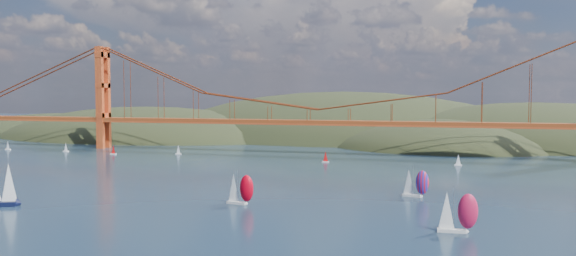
% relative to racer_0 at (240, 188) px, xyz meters
% --- Properties ---
extents(headlands, '(725.00, 225.00, 96.00)m').
position_rel_racer_0_xyz_m(headlands, '(38.17, 224.21, -16.78)').
color(headlands, black).
rests_on(headlands, ground).
extents(bridge, '(552.00, 12.00, 55.00)m').
position_rel_racer_0_xyz_m(bridge, '(-8.53, 125.93, 27.91)').
color(bridge, '#8C3915').
rests_on(bridge, ground).
extents(racer_0, '(8.16, 4.32, 9.16)m').
position_rel_racer_0_xyz_m(racer_0, '(0.00, 0.00, 0.00)').
color(racer_0, silver).
rests_on(racer_0, ground).
extents(racer_1, '(8.42, 3.44, 9.68)m').
position_rel_racer_0_xyz_m(racer_1, '(55.56, -16.12, 0.25)').
color(racer_1, silver).
rests_on(racer_1, ground).
extents(racer_rwb, '(7.89, 4.47, 8.84)m').
position_rel_racer_0_xyz_m(racer_rwb, '(44.72, 23.82, -0.15)').
color(racer_rwb, silver).
rests_on(racer_rwb, ground).
extents(distant_boat_0, '(3.00, 2.00, 4.70)m').
position_rel_racer_0_xyz_m(distant_boat_0, '(-170.11, 103.57, -1.92)').
color(distant_boat_0, silver).
rests_on(distant_boat_0, ground).
extents(distant_boat_1, '(3.00, 2.00, 4.70)m').
position_rel_racer_0_xyz_m(distant_boat_1, '(-134.15, 103.56, -1.92)').
color(distant_boat_1, silver).
rests_on(distant_boat_1, ground).
extents(distant_boat_2, '(3.00, 2.00, 4.70)m').
position_rel_racer_0_xyz_m(distant_boat_2, '(-103.33, 98.85, -1.92)').
color(distant_boat_2, silver).
rests_on(distant_boat_2, ground).
extents(distant_boat_3, '(3.00, 2.00, 4.70)m').
position_rel_racer_0_xyz_m(distant_boat_3, '(-72.66, 107.33, -1.92)').
color(distant_boat_3, silver).
rests_on(distant_boat_3, ground).
extents(distant_boat_8, '(3.00, 2.00, 4.70)m').
position_rel_racer_0_xyz_m(distant_boat_8, '(58.00, 100.11, -1.92)').
color(distant_boat_8, silver).
rests_on(distant_boat_8, ground).
extents(distant_boat_9, '(3.00, 2.00, 4.70)m').
position_rel_racer_0_xyz_m(distant_boat_9, '(2.93, 96.65, -1.92)').
color(distant_boat_9, silver).
rests_on(distant_boat_9, ground).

